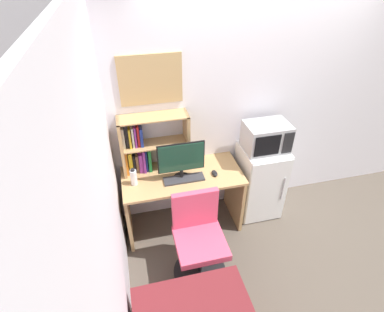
% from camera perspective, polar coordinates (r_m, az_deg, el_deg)
% --- Properties ---
extents(wall_back, '(6.40, 0.04, 2.60)m').
position_cam_1_polar(wall_back, '(3.67, 17.45, 9.38)').
color(wall_back, silver).
rests_on(wall_back, ground_plane).
extents(wall_left, '(0.04, 4.40, 2.60)m').
position_cam_1_polar(wall_left, '(1.93, -15.51, -17.37)').
color(wall_left, silver).
rests_on(wall_left, ground_plane).
extents(desk, '(1.29, 0.61, 0.76)m').
position_cam_1_polar(desk, '(3.41, -1.76, -6.56)').
color(desk, tan).
rests_on(desk, ground_plane).
extents(hutch_bookshelf, '(0.72, 0.23, 0.64)m').
position_cam_1_polar(hutch_bookshelf, '(3.21, -8.85, 2.00)').
color(hutch_bookshelf, tan).
rests_on(hutch_bookshelf, desk).
extents(monitor, '(0.49, 0.17, 0.43)m').
position_cam_1_polar(monitor, '(3.08, -2.04, -0.62)').
color(monitor, black).
rests_on(monitor, desk).
extents(keyboard, '(0.43, 0.14, 0.02)m').
position_cam_1_polar(keyboard, '(3.19, -1.51, -4.34)').
color(keyboard, '#333338').
rests_on(keyboard, desk).
extents(computer_mouse, '(0.06, 0.10, 0.04)m').
position_cam_1_polar(computer_mouse, '(3.26, 4.27, -3.25)').
color(computer_mouse, black).
rests_on(computer_mouse, desk).
extents(water_bottle, '(0.07, 0.07, 0.19)m').
position_cam_1_polar(water_bottle, '(3.14, -10.91, -3.94)').
color(water_bottle, silver).
rests_on(water_bottle, desk).
extents(mini_fridge, '(0.49, 0.51, 0.92)m').
position_cam_1_polar(mini_fridge, '(3.75, 12.54, -4.53)').
color(mini_fridge, white).
rests_on(mini_fridge, ground_plane).
extents(microwave, '(0.47, 0.35, 0.31)m').
position_cam_1_polar(microwave, '(3.40, 13.81, 3.51)').
color(microwave, '#ADADB2').
rests_on(microwave, mini_fridge).
extents(desk_chair, '(0.54, 0.54, 0.92)m').
position_cam_1_polar(desk_chair, '(3.07, 1.26, -15.99)').
color(desk_chair, black).
rests_on(desk_chair, ground_plane).
extents(wall_corkboard, '(0.61, 0.02, 0.49)m').
position_cam_1_polar(wall_corkboard, '(3.00, -7.80, 14.02)').
color(wall_corkboard, tan).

